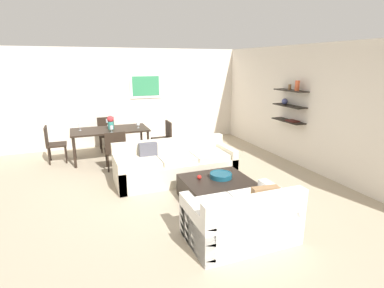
# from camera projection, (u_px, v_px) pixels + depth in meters

# --- Properties ---
(ground_plane) EXTENTS (18.00, 18.00, 0.00)m
(ground_plane) POSITION_uv_depth(u_px,v_px,m) (179.00, 185.00, 5.87)
(ground_plane) COLOR tan
(back_wall_unit) EXTENTS (8.40, 0.09, 2.70)m
(back_wall_unit) POSITION_uv_depth(u_px,v_px,m) (149.00, 96.00, 8.79)
(back_wall_unit) COLOR silver
(back_wall_unit) RESTS_ON ground
(right_wall_shelf_unit) EXTENTS (0.34, 8.20, 2.70)m
(right_wall_shelf_unit) POSITION_uv_depth(u_px,v_px,m) (291.00, 105.00, 7.11)
(right_wall_shelf_unit) COLOR silver
(right_wall_shelf_unit) RESTS_ON ground
(sofa_beige) EXTENTS (2.39, 0.90, 0.78)m
(sofa_beige) POSITION_uv_depth(u_px,v_px,m) (175.00, 166.00, 6.11)
(sofa_beige) COLOR beige
(sofa_beige) RESTS_ON ground
(loveseat_white) EXTENTS (1.41, 0.90, 0.78)m
(loveseat_white) POSITION_uv_depth(u_px,v_px,m) (241.00, 219.00, 4.03)
(loveseat_white) COLOR white
(loveseat_white) RESTS_ON ground
(coffee_table) EXTENTS (1.14, 1.02, 0.38)m
(coffee_table) POSITION_uv_depth(u_px,v_px,m) (217.00, 190.00, 5.20)
(coffee_table) COLOR black
(coffee_table) RESTS_ON ground
(decorative_bowl) EXTENTS (0.39, 0.39, 0.09)m
(decorative_bowl) POSITION_uv_depth(u_px,v_px,m) (221.00, 175.00, 5.22)
(decorative_bowl) COLOR navy
(decorative_bowl) RESTS_ON coffee_table
(apple_on_coffee_table) EXTENTS (0.08, 0.08, 0.08)m
(apple_on_coffee_table) POSITION_uv_depth(u_px,v_px,m) (199.00, 177.00, 5.16)
(apple_on_coffee_table) COLOR red
(apple_on_coffee_table) RESTS_ON coffee_table
(dining_table) EXTENTS (1.81, 0.91, 0.75)m
(dining_table) POSITION_uv_depth(u_px,v_px,m) (110.00, 132.00, 7.32)
(dining_table) COLOR black
(dining_table) RESTS_ON ground
(dining_chair_foot) EXTENTS (0.44, 0.44, 0.88)m
(dining_chair_foot) POSITION_uv_depth(u_px,v_px,m) (115.00, 148.00, 6.59)
(dining_chair_foot) COLOR black
(dining_chair_foot) RESTS_ON ground
(dining_chair_right_near) EXTENTS (0.44, 0.44, 0.88)m
(dining_chair_right_near) POSITION_uv_depth(u_px,v_px,m) (164.00, 136.00, 7.64)
(dining_chair_right_near) COLOR black
(dining_chair_right_near) RESTS_ON ground
(dining_chair_head) EXTENTS (0.44, 0.44, 0.88)m
(dining_chair_head) POSITION_uv_depth(u_px,v_px,m) (107.00, 132.00, 8.14)
(dining_chair_head) COLOR black
(dining_chair_head) RESTS_ON ground
(dining_chair_left_far) EXTENTS (0.44, 0.44, 0.88)m
(dining_chair_left_far) POSITION_uv_depth(u_px,v_px,m) (52.00, 142.00, 7.09)
(dining_chair_left_far) COLOR black
(dining_chair_left_far) RESTS_ON ground
(wine_glass_head) EXTENTS (0.08, 0.08, 0.18)m
(wine_glass_head) POSITION_uv_depth(u_px,v_px,m) (108.00, 121.00, 7.62)
(wine_glass_head) COLOR silver
(wine_glass_head) RESTS_ON dining_table
(wine_glass_left_far) EXTENTS (0.06, 0.06, 0.18)m
(wine_glass_left_far) POSITION_uv_depth(u_px,v_px,m) (80.00, 125.00, 7.13)
(wine_glass_left_far) COLOR silver
(wine_glass_left_far) RESTS_ON dining_table
(wine_glass_foot) EXTENTS (0.07, 0.07, 0.16)m
(wine_glass_foot) POSITION_uv_depth(u_px,v_px,m) (111.00, 128.00, 6.91)
(wine_glass_foot) COLOR silver
(wine_glass_foot) RESTS_ON dining_table
(wine_glass_right_near) EXTENTS (0.08, 0.08, 0.14)m
(wine_glass_right_near) POSITION_uv_depth(u_px,v_px,m) (138.00, 124.00, 7.41)
(wine_glass_right_near) COLOR silver
(wine_glass_right_near) RESTS_ON dining_table
(centerpiece_vase) EXTENTS (0.16, 0.16, 0.32)m
(centerpiece_vase) POSITION_uv_depth(u_px,v_px,m) (111.00, 122.00, 7.27)
(centerpiece_vase) COLOR teal
(centerpiece_vase) RESTS_ON dining_table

